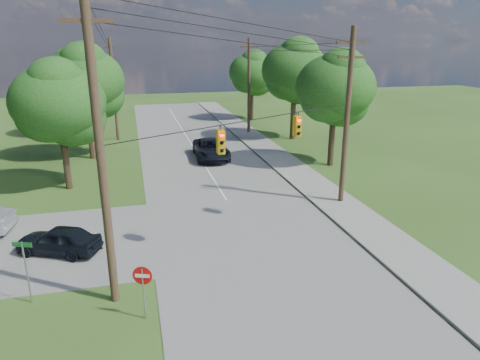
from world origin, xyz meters
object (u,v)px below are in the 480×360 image
object	(u,v)px
pole_ne	(347,116)
do_not_enter_sign	(143,281)
pole_north_e	(249,86)
car_cross_dark	(59,240)
pole_north_w	(114,89)
pole_sw	(100,145)
car_main_north	(211,149)

from	to	relation	value
pole_ne	do_not_enter_sign	size ratio (longest dim) A/B	4.89
pole_north_e	car_cross_dark	world-z (taller)	pole_north_e
pole_north_w	pole_sw	bearing A→B (deg)	-89.23
pole_sw	car_main_north	xyz separation A→B (m)	(7.53, 19.97, -5.38)
pole_sw	pole_ne	size ratio (longest dim) A/B	1.14
pole_north_e	car_main_north	bearing A→B (deg)	-121.81
pole_north_e	car_cross_dark	distance (m)	30.06
do_not_enter_sign	pole_north_w	bearing A→B (deg)	111.90
pole_sw	do_not_enter_sign	size ratio (longest dim) A/B	5.59
pole_sw	do_not_enter_sign	xyz separation A→B (m)	(1.10, -1.52, -4.65)
pole_ne	pole_north_w	distance (m)	26.03
pole_north_w	do_not_enter_sign	size ratio (longest dim) A/B	4.66
pole_north_w	car_cross_dark	size ratio (longest dim) A/B	2.52
car_main_north	do_not_enter_sign	xyz separation A→B (m)	(-6.43, -21.49, 0.73)
pole_sw	car_cross_dark	size ratio (longest dim) A/B	3.03
pole_sw	pole_north_e	world-z (taller)	pole_sw
pole_ne	pole_north_w	world-z (taller)	pole_ne
pole_sw	pole_north_w	bearing A→B (deg)	90.77
pole_north_w	car_cross_dark	world-z (taller)	pole_north_w
pole_north_w	do_not_enter_sign	bearing A→B (deg)	-87.24
pole_ne	do_not_enter_sign	distance (m)	15.87
car_cross_dark	pole_north_e	bearing A→B (deg)	171.51
car_cross_dark	do_not_enter_sign	distance (m)	7.26
pole_sw	do_not_enter_sign	world-z (taller)	pole_sw
car_cross_dark	pole_ne	bearing A→B (deg)	124.81
pole_north_w	car_cross_dark	distance (m)	25.45
pole_sw	pole_north_e	size ratio (longest dim) A/B	1.20
pole_north_w	do_not_enter_sign	xyz separation A→B (m)	(1.50, -31.12, -3.55)
pole_north_e	pole_north_w	size ratio (longest dim) A/B	1.00
pole_sw	pole_north_e	xyz separation A→B (m)	(13.50, 29.60, -1.10)
pole_north_e	car_cross_dark	size ratio (longest dim) A/B	2.52
pole_sw	do_not_enter_sign	distance (m)	5.01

